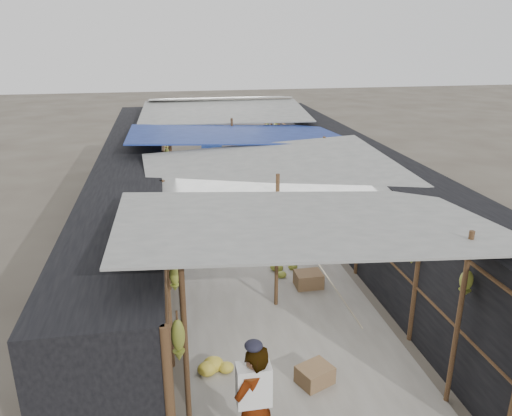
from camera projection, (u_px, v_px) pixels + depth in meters
aisle_slab at (246, 235)px, 12.78m from camera, size 3.60×16.00×0.02m
stall_left at (135, 199)px, 11.94m from camera, size 1.40×15.00×2.30m
stall_right at (349, 187)px, 12.85m from camera, size 1.40×15.00×2.30m
crate_near at (315, 375)px, 7.36m from camera, size 0.60×0.55×0.29m
crate_mid at (308, 280)px, 10.16m from camera, size 0.55×0.44×0.33m
crate_back at (232, 210)px, 14.22m from camera, size 0.54×0.48×0.29m
black_basin at (259, 178)px, 17.47m from camera, size 0.56×0.56×0.17m
vendor_elderly at (254, 405)px, 5.84m from camera, size 0.70×0.66×1.61m
shopper_blue at (205, 200)px, 12.83m from camera, size 0.86×0.68×1.70m
vendor_seated at (295, 219)px, 12.49m from camera, size 0.43×0.68×1.02m
market_canopy at (245, 140)px, 12.29m from camera, size 5.62×15.20×2.77m
hanging_bananas at (248, 173)px, 12.14m from camera, size 3.95×13.30×0.75m
floor_bananas at (241, 216)px, 13.72m from camera, size 3.82×10.31×0.36m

